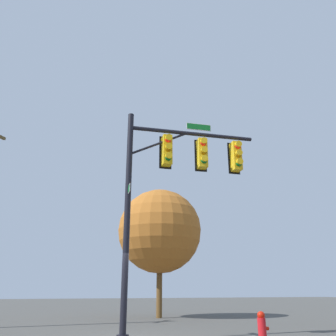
{
  "coord_description": "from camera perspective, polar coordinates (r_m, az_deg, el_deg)",
  "views": [
    {
      "loc": [
        -2.31,
        -11.02,
        1.41
      ],
      "look_at": [
        1.36,
        -0.1,
        5.43
      ],
      "focal_mm": 37.57,
      "sensor_mm": 36.0,
      "label": 1
    }
  ],
  "objects": [
    {
      "name": "signal_pole_assembly",
      "position": [
        12.2,
        1.82,
        -0.56
      ],
      "size": [
        4.74,
        1.18,
        7.33
      ],
      "color": "black",
      "rests_on": "ground_plane"
    },
    {
      "name": "fire_hydrant",
      "position": [
        11.55,
        15.01,
        -23.61
      ],
      "size": [
        0.33,
        0.24,
        0.83
      ],
      "color": "red",
      "rests_on": "ground_plane"
    },
    {
      "name": "tree_near",
      "position": [
        20.8,
        -1.35,
        -10.15
      ],
      "size": [
        4.81,
        4.81,
        7.11
      ],
      "color": "brown",
      "rests_on": "ground_plane"
    }
  ]
}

